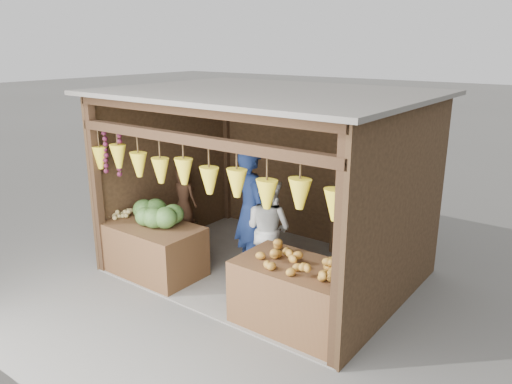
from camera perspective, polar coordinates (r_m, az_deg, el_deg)
ground at (r=7.56m, az=1.04°, el=-8.95°), size 80.00×80.00×0.00m
stall_structure at (r=6.99m, az=0.69°, el=3.40°), size 4.30×3.30×2.66m
back_shelf at (r=7.80m, az=12.95°, el=-1.67°), size 1.25×0.32×1.32m
counter_left at (r=7.49m, az=-11.64°, el=-6.45°), size 1.45×0.85×0.75m
counter_right at (r=6.01m, az=5.05°, el=-11.91°), size 1.55×0.85×0.80m
stool at (r=8.78m, az=-8.07°, el=-4.34°), size 0.32×0.32×0.30m
man_standing at (r=7.27m, az=-0.62°, el=-2.10°), size 0.80×0.67×1.87m
woman_standing at (r=7.08m, az=1.41°, el=-4.20°), size 0.74×0.59×1.50m
vendor_seated at (r=8.58m, az=-8.24°, el=-0.41°), size 0.47×0.31×0.96m
melon_pile at (r=7.35m, az=-11.39°, el=-2.40°), size 1.00×0.50×0.32m
tanfruit_pile at (r=7.78m, az=-15.39°, el=-2.35°), size 0.34×0.40×0.13m
mango_pile at (r=5.75m, az=5.43°, el=-7.60°), size 1.40×0.64×0.22m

